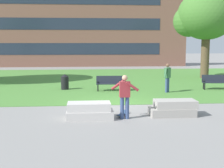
{
  "coord_description": "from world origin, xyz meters",
  "views": [
    {
      "loc": [
        -1.36,
        -14.42,
        2.93
      ],
      "look_at": [
        -0.25,
        -1.4,
        1.2
      ],
      "focal_mm": 50.0,
      "sensor_mm": 36.0,
      "label": 1
    }
  ],
  "objects_px": {
    "skateboard": "(123,113)",
    "trash_bin": "(65,82)",
    "person_skateboarder": "(125,94)",
    "person_bystander_near_lawn": "(167,76)",
    "concrete_block_left": "(173,108)",
    "park_bench_near_left": "(217,81)",
    "park_bench_near_right": "(111,82)",
    "concrete_block_center": "(90,111)"
  },
  "relations": [
    {
      "from": "skateboard",
      "to": "trash_bin",
      "type": "xyz_separation_m",
      "value": [
        -2.79,
        7.31,
        0.42
      ]
    },
    {
      "from": "person_skateboarder",
      "to": "trash_bin",
      "type": "distance_m",
      "value": 8.35
    },
    {
      "from": "park_bench_near_right",
      "to": "skateboard",
      "type": "bearing_deg",
      "value": -90.52
    },
    {
      "from": "park_bench_near_left",
      "to": "trash_bin",
      "type": "relative_size",
      "value": 1.93
    },
    {
      "from": "trash_bin",
      "to": "concrete_block_left",
      "type": "bearing_deg",
      "value": -57.14
    },
    {
      "from": "person_skateboarder",
      "to": "park_bench_near_left",
      "type": "distance_m",
      "value": 9.81
    },
    {
      "from": "person_skateboarder",
      "to": "trash_bin",
      "type": "height_order",
      "value": "person_skateboarder"
    },
    {
      "from": "concrete_block_left",
      "to": "park_bench_near_left",
      "type": "xyz_separation_m",
      "value": [
        4.71,
        6.74,
        0.23
      ]
    },
    {
      "from": "trash_bin",
      "to": "concrete_block_center",
      "type": "bearing_deg",
      "value": -79.41
    },
    {
      "from": "person_skateboarder",
      "to": "skateboard",
      "type": "xyz_separation_m",
      "value": [
        -0.01,
        0.54,
        -0.89
      ]
    },
    {
      "from": "trash_bin",
      "to": "person_bystander_near_lawn",
      "type": "xyz_separation_m",
      "value": [
        6.12,
        -1.68,
        0.48
      ]
    },
    {
      "from": "concrete_block_left",
      "to": "park_bench_near_left",
      "type": "distance_m",
      "value": 8.22
    },
    {
      "from": "skateboard",
      "to": "trash_bin",
      "type": "distance_m",
      "value": 7.84
    },
    {
      "from": "trash_bin",
      "to": "park_bench_near_left",
      "type": "bearing_deg",
      "value": -4.47
    },
    {
      "from": "concrete_block_left",
      "to": "concrete_block_center",
      "type": "bearing_deg",
      "value": -175.91
    },
    {
      "from": "person_skateboarder",
      "to": "park_bench_near_left",
      "type": "relative_size",
      "value": 0.92
    },
    {
      "from": "concrete_block_center",
      "to": "skateboard",
      "type": "bearing_deg",
      "value": 17.1
    },
    {
      "from": "concrete_block_left",
      "to": "person_bystander_near_lawn",
      "type": "relative_size",
      "value": 1.08
    },
    {
      "from": "park_bench_near_left",
      "to": "skateboard",
      "type": "bearing_deg",
      "value": -135.78
    },
    {
      "from": "person_skateboarder",
      "to": "person_bystander_near_lawn",
      "type": "relative_size",
      "value": 1.0
    },
    {
      "from": "park_bench_near_right",
      "to": "park_bench_near_left",
      "type": "bearing_deg",
      "value": 0.19
    },
    {
      "from": "park_bench_near_right",
      "to": "person_bystander_near_lawn",
      "type": "bearing_deg",
      "value": -15.62
    },
    {
      "from": "person_skateboarder",
      "to": "park_bench_near_right",
      "type": "bearing_deg",
      "value": 89.61
    },
    {
      "from": "person_skateboarder",
      "to": "trash_bin",
      "type": "relative_size",
      "value": 1.78
    },
    {
      "from": "concrete_block_center",
      "to": "trash_bin",
      "type": "relative_size",
      "value": 1.87
    },
    {
      "from": "person_skateboarder",
      "to": "person_bystander_near_lawn",
      "type": "bearing_deg",
      "value": 61.75
    },
    {
      "from": "concrete_block_center",
      "to": "concrete_block_left",
      "type": "height_order",
      "value": "same"
    },
    {
      "from": "concrete_block_left",
      "to": "park_bench_near_right",
      "type": "relative_size",
      "value": 1.02
    },
    {
      "from": "park_bench_near_right",
      "to": "person_bystander_near_lawn",
      "type": "distance_m",
      "value": 3.42
    },
    {
      "from": "park_bench_near_left",
      "to": "person_bystander_near_lawn",
      "type": "relative_size",
      "value": 1.08
    },
    {
      "from": "park_bench_near_left",
      "to": "person_bystander_near_lawn",
      "type": "distance_m",
      "value": 3.58
    },
    {
      "from": "person_bystander_near_lawn",
      "to": "park_bench_near_left",
      "type": "bearing_deg",
      "value": 15.29
    },
    {
      "from": "skateboard",
      "to": "person_bystander_near_lawn",
      "type": "xyz_separation_m",
      "value": [
        3.33,
        5.63,
        0.9
      ]
    },
    {
      "from": "park_bench_near_left",
      "to": "park_bench_near_right",
      "type": "relative_size",
      "value": 1.02
    },
    {
      "from": "concrete_block_left",
      "to": "person_bystander_near_lawn",
      "type": "xyz_separation_m",
      "value": [
        1.28,
        5.8,
        0.68
      ]
    },
    {
      "from": "person_skateboarder",
      "to": "park_bench_near_right",
      "type": "height_order",
      "value": "person_skateboarder"
    },
    {
      "from": "concrete_block_center",
      "to": "person_skateboarder",
      "type": "xyz_separation_m",
      "value": [
        1.36,
        -0.12,
        0.67
      ]
    },
    {
      "from": "concrete_block_center",
      "to": "person_bystander_near_lawn",
      "type": "xyz_separation_m",
      "value": [
        4.67,
        6.05,
        0.68
      ]
    },
    {
      "from": "concrete_block_center",
      "to": "person_skateboarder",
      "type": "distance_m",
      "value": 1.52
    },
    {
      "from": "person_skateboarder",
      "to": "person_bystander_near_lawn",
      "type": "distance_m",
      "value": 7.01
    },
    {
      "from": "skateboard",
      "to": "park_bench_near_right",
      "type": "distance_m",
      "value": 6.56
    },
    {
      "from": "concrete_block_center",
      "to": "skateboard",
      "type": "relative_size",
      "value": 1.79
    }
  ]
}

